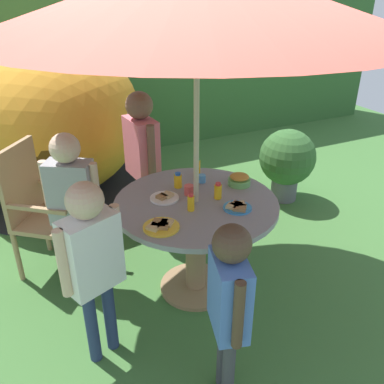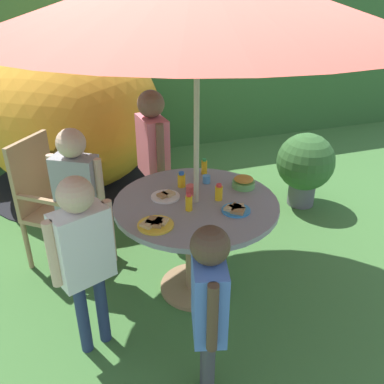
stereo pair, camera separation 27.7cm
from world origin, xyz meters
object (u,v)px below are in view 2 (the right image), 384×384
object	(u,v)px
cup_near	(191,190)
garden_table	(196,225)
juice_bottle_near_left	(219,192)
juice_bottle_center_front	(181,180)
child_in_white_shirt	(83,246)
child_in_blue_shirt	(209,297)
wooden_chair	(50,198)
cup_far	(206,179)
potted_plant	(305,164)
plate_far_right	(236,209)
plate_front_edge	(155,224)
child_in_grey_shirt	(77,187)
plate_mid_right	(166,196)
snack_bowl	(244,182)
juice_bottle_near_right	(204,167)
child_in_pink_shirt	(153,146)
dome_tent	(73,114)
juice_bottle_far_left	(189,202)

from	to	relation	value
cup_near	garden_table	bearing A→B (deg)	-89.62
juice_bottle_near_left	juice_bottle_center_front	distance (m)	0.33
child_in_white_shirt	child_in_blue_shirt	xyz separation A→B (m)	(0.54, -0.57, -0.05)
garden_table	wooden_chair	size ratio (longest dim) A/B	1.08
juice_bottle_center_front	cup_far	distance (m)	0.20
potted_plant	plate_far_right	world-z (taller)	plate_far_right
child_in_blue_shirt	plate_front_edge	world-z (taller)	child_in_blue_shirt
child_in_grey_shirt	plate_mid_right	world-z (taller)	child_in_grey_shirt
snack_bowl	juice_bottle_center_front	distance (m)	0.45
potted_plant	cup_far	xyz separation A→B (m)	(-1.31, -0.65, 0.33)
plate_far_right	juice_bottle_near_right	distance (m)	0.62
child_in_pink_shirt	juice_bottle_near_right	bearing A→B (deg)	26.18
plate_far_right	potted_plant	bearing A→B (deg)	40.76
plate_mid_right	child_in_grey_shirt	bearing A→B (deg)	149.98
child_in_white_shirt	plate_far_right	bearing A→B (deg)	-15.68
potted_plant	child_in_white_shirt	distance (m)	2.59
garden_table	wooden_chair	xyz separation A→B (m)	(-0.96, 0.76, 0.00)
child_in_grey_shirt	juice_bottle_center_front	xyz separation A→B (m)	(0.73, -0.20, 0.03)
garden_table	child_in_white_shirt	world-z (taller)	child_in_white_shirt
child_in_pink_shirt	child_in_blue_shirt	world-z (taller)	child_in_pink_shirt
child_in_pink_shirt	cup_near	size ratio (longest dim) A/B	19.09
plate_mid_right	cup_far	size ratio (longest dim) A/B	3.41
child_in_grey_shirt	wooden_chair	bearing A→B (deg)	156.15
plate_mid_right	snack_bowl	bearing A→B (deg)	-3.11
child_in_pink_shirt	juice_bottle_center_front	size ratio (longest dim) A/B	11.43
cup_near	child_in_blue_shirt	bearing A→B (deg)	-103.87
potted_plant	child_in_pink_shirt	xyz separation A→B (m)	(-1.56, -0.01, 0.39)
dome_tent	child_in_pink_shirt	xyz separation A→B (m)	(0.56, -1.31, 0.03)
child_in_grey_shirt	plate_front_edge	world-z (taller)	child_in_grey_shirt
garden_table	cup_near	distance (m)	0.25
plate_front_edge	cup_far	distance (m)	0.69
child_in_white_shirt	child_in_blue_shirt	distance (m)	0.79
wooden_chair	cup_far	xyz separation A→B (m)	(1.13, -0.51, 0.22)
child_in_blue_shirt	plate_mid_right	bearing A→B (deg)	11.95
child_in_grey_shirt	juice_bottle_center_front	distance (m)	0.75
child_in_grey_shirt	plate_front_edge	distance (m)	0.78
wooden_chair	juice_bottle_near_right	size ratio (longest dim) A/B	8.31
plate_mid_right	juice_bottle_center_front	bearing A→B (deg)	38.52
snack_bowl	cup_near	world-z (taller)	snack_bowl
child_in_grey_shirt	child_in_white_shirt	size ratio (longest dim) A/B	1.01
child_in_grey_shirt	cup_near	xyz separation A→B (m)	(0.75, -0.34, 0.01)
cup_near	cup_far	world-z (taller)	cup_near
juice_bottle_far_left	cup_near	xyz separation A→B (m)	(0.08, 0.21, -0.02)
child_in_pink_shirt	plate_front_edge	bearing A→B (deg)	-18.55
snack_bowl	plate_front_edge	distance (m)	0.80
plate_far_right	juice_bottle_near_left	size ratio (longest dim) A/B	1.60
child_in_grey_shirt	child_in_blue_shirt	world-z (taller)	child_in_grey_shirt
child_in_grey_shirt	plate_front_edge	xyz separation A→B (m)	(0.41, -0.67, -0.01)
dome_tent	potted_plant	xyz separation A→B (m)	(2.12, -1.30, -0.37)
snack_bowl	child_in_blue_shirt	bearing A→B (deg)	-123.62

